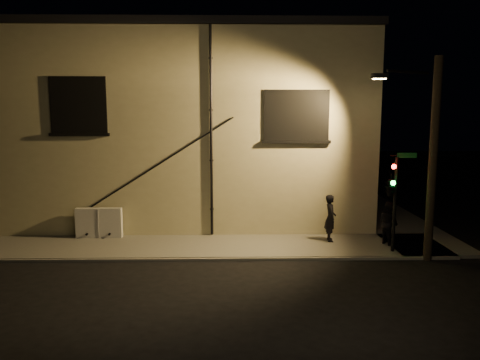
{
  "coord_description": "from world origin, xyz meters",
  "views": [
    {
      "loc": [
        -1.07,
        -15.73,
        5.14
      ],
      "look_at": [
        -0.68,
        1.8,
        2.57
      ],
      "focal_mm": 35.0,
      "sensor_mm": 36.0,
      "label": 1
    }
  ],
  "objects_px": {
    "pedestrian_b": "(389,223)",
    "traffic_signal": "(391,186)",
    "pedestrian_a": "(330,218)",
    "streetlamp_pole": "(429,154)",
    "utility_cabinet": "(99,223)"
  },
  "relations": [
    {
      "from": "pedestrian_a",
      "to": "streetlamp_pole",
      "type": "distance_m",
      "value": 4.42
    },
    {
      "from": "utility_cabinet",
      "to": "pedestrian_b",
      "type": "bearing_deg",
      "value": -5.95
    },
    {
      "from": "traffic_signal",
      "to": "pedestrian_b",
      "type": "bearing_deg",
      "value": 71.76
    },
    {
      "from": "pedestrian_a",
      "to": "pedestrian_b",
      "type": "bearing_deg",
      "value": -100.81
    },
    {
      "from": "pedestrian_a",
      "to": "streetlamp_pole",
      "type": "xyz_separation_m",
      "value": [
        2.88,
        -2.02,
        2.68
      ]
    },
    {
      "from": "pedestrian_b",
      "to": "traffic_signal",
      "type": "bearing_deg",
      "value": 140.85
    },
    {
      "from": "utility_cabinet",
      "to": "streetlamp_pole",
      "type": "height_order",
      "value": "streetlamp_pole"
    },
    {
      "from": "traffic_signal",
      "to": "streetlamp_pole",
      "type": "relative_size",
      "value": 0.51
    },
    {
      "from": "utility_cabinet",
      "to": "pedestrian_b",
      "type": "xyz_separation_m",
      "value": [
        11.31,
        -1.18,
        0.23
      ]
    },
    {
      "from": "traffic_signal",
      "to": "streetlamp_pole",
      "type": "bearing_deg",
      "value": -23.12
    },
    {
      "from": "utility_cabinet",
      "to": "streetlamp_pole",
      "type": "xyz_separation_m",
      "value": [
        12.06,
        -2.72,
        2.99
      ]
    },
    {
      "from": "utility_cabinet",
      "to": "pedestrian_b",
      "type": "relative_size",
      "value": 1.1
    },
    {
      "from": "utility_cabinet",
      "to": "traffic_signal",
      "type": "xyz_separation_m",
      "value": [
        10.96,
        -2.25,
        1.81
      ]
    },
    {
      "from": "pedestrian_b",
      "to": "streetlamp_pole",
      "type": "xyz_separation_m",
      "value": [
        0.75,
        -1.54,
        2.77
      ]
    },
    {
      "from": "pedestrian_a",
      "to": "streetlamp_pole",
      "type": "bearing_deg",
      "value": -123.21
    }
  ]
}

